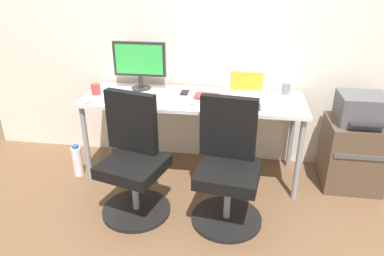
% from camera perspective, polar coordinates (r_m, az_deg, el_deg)
% --- Properties ---
extents(ground_plane, '(5.28, 5.28, 0.00)m').
position_cam_1_polar(ground_plane, '(3.39, 0.13, -7.24)').
color(ground_plane, brown).
extents(back_wall, '(4.40, 0.04, 2.60)m').
position_cam_1_polar(back_wall, '(3.32, 1.20, 16.08)').
color(back_wall, silver).
rests_on(back_wall, ground).
extents(desk, '(1.90, 0.63, 0.76)m').
position_cam_1_polar(desk, '(3.09, 0.14, 3.74)').
color(desk, silver).
rests_on(desk, ground).
extents(office_chair_left, '(0.54, 0.54, 0.94)m').
position_cam_1_polar(office_chair_left, '(2.77, -9.40, -5.28)').
color(office_chair_left, black).
rests_on(office_chair_left, ground).
extents(office_chair_right, '(0.54, 0.54, 0.94)m').
position_cam_1_polar(office_chair_right, '(2.65, 5.79, -6.47)').
color(office_chair_right, black).
rests_on(office_chair_right, ground).
extents(side_cabinet, '(0.48, 0.47, 0.60)m').
position_cam_1_polar(side_cabinet, '(3.40, 24.39, -3.77)').
color(side_cabinet, brown).
rests_on(side_cabinet, ground).
extents(printer, '(0.38, 0.40, 0.24)m').
position_cam_1_polar(printer, '(3.24, 25.66, 2.79)').
color(printer, '#515156').
rests_on(printer, side_cabinet).
extents(water_bottle_on_floor, '(0.09, 0.09, 0.31)m').
position_cam_1_polar(water_bottle_on_floor, '(3.46, -17.94, -5.05)').
color(water_bottle_on_floor, white).
rests_on(water_bottle_on_floor, ground).
extents(desktop_monitor, '(0.48, 0.18, 0.43)m').
position_cam_1_polar(desktop_monitor, '(3.27, -8.43, 10.44)').
color(desktop_monitor, '#262626').
rests_on(desktop_monitor, desk).
extents(open_laptop, '(0.31, 0.29, 0.22)m').
position_cam_1_polar(open_laptop, '(3.10, 8.70, 5.90)').
color(open_laptop, silver).
rests_on(open_laptop, desk).
extents(keyboard_by_monitor, '(0.34, 0.12, 0.02)m').
position_cam_1_polar(keyboard_by_monitor, '(2.97, -9.56, 4.11)').
color(keyboard_by_monitor, '#B7B7B7').
rests_on(keyboard_by_monitor, desk).
extents(keyboard_by_laptop, '(0.34, 0.12, 0.02)m').
position_cam_1_polar(keyboard_by_laptop, '(2.88, 7.60, 3.53)').
color(keyboard_by_laptop, '#2D2D2D').
rests_on(keyboard_by_laptop, desk).
extents(mouse_by_monitor, '(0.06, 0.10, 0.03)m').
position_cam_1_polar(mouse_by_monitor, '(3.07, -16.37, 4.25)').
color(mouse_by_monitor, silver).
rests_on(mouse_by_monitor, desk).
extents(mouse_by_laptop, '(0.06, 0.10, 0.03)m').
position_cam_1_polar(mouse_by_laptop, '(2.92, 0.16, 4.22)').
color(mouse_by_laptop, silver).
rests_on(mouse_by_laptop, desk).
extents(coffee_mug, '(0.08, 0.08, 0.09)m').
position_cam_1_polar(coffee_mug, '(3.25, -15.20, 6.05)').
color(coffee_mug, red).
rests_on(coffee_mug, desk).
extents(pen_cup, '(0.07, 0.07, 0.10)m').
position_cam_1_polar(pen_cup, '(3.24, 14.91, 6.15)').
color(pen_cup, slate).
rests_on(pen_cup, desk).
extents(phone_near_laptop, '(0.07, 0.14, 0.01)m').
position_cam_1_polar(phone_near_laptop, '(3.18, -1.17, 5.74)').
color(phone_near_laptop, black).
rests_on(phone_near_laptop, desk).
extents(notebook, '(0.21, 0.15, 0.03)m').
position_cam_1_polar(notebook, '(3.07, 2.40, 5.13)').
color(notebook, red).
rests_on(notebook, desk).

